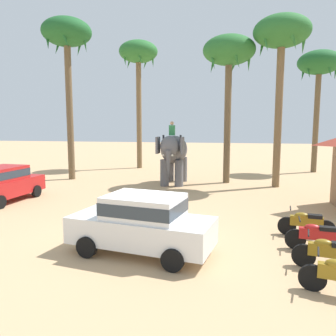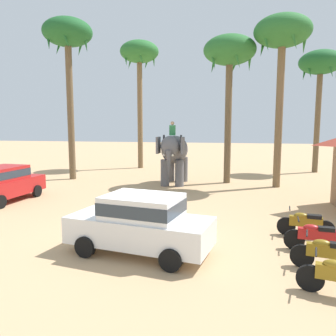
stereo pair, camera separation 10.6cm
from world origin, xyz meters
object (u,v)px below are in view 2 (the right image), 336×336
Objects in this scene: car_parked_far_side at (4,182)px; palm_tree_left_of_road at (282,38)px; palm_tree_behind_elephant at (68,39)px; motorcycle_mid_row at (316,236)px; motorcycle_fourth_in_row at (305,223)px; motorcycle_second_in_row at (328,253)px; palm_tree_near_hut at (139,57)px; palm_tree_far_back at (230,55)px; elephant_with_mahout at (174,152)px; palm_tree_leaning_seaward at (321,66)px; car_sedan_foreground at (141,222)px.

palm_tree_left_of_road reaches higher than car_parked_far_side.
palm_tree_behind_elephant is 13.32m from palm_tree_left_of_road.
motorcycle_fourth_in_row is at bearing 91.71° from motorcycle_mid_row.
motorcycle_second_in_row is 2.65m from motorcycle_fourth_in_row.
palm_tree_near_hut reaches higher than palm_tree_far_back.
elephant_with_mahout is 13.73m from palm_tree_leaning_seaward.
palm_tree_leaning_seaward is at bearing 78.52° from motorcycle_second_in_row.
car_sedan_foreground is 2.41× the size of motorcycle_fourth_in_row.
motorcycle_second_in_row is at bearing -62.51° from elephant_with_mahout.
palm_tree_left_of_road is (10.40, -7.10, -0.70)m from palm_tree_near_hut.
motorcycle_second_in_row is (4.94, -0.24, -0.46)m from car_sedan_foreground.
palm_tree_near_hut is (-4.26, 7.37, 7.26)m from elephant_with_mahout.
palm_tree_leaning_seaward is (9.85, 7.40, 6.04)m from elephant_with_mahout.
elephant_with_mahout is 6.82m from palm_tree_far_back.
palm_tree_behind_elephant reaches higher than motorcycle_second_in_row.
motorcycle_fourth_in_row is 18.38m from palm_tree_leaning_seaward.
palm_tree_left_of_road is at bearing -117.50° from palm_tree_leaning_seaward.
palm_tree_left_of_road is (0.13, 11.81, 8.09)m from motorcycle_second_in_row.
car_parked_far_side is 0.40× the size of palm_tree_behind_elephant.
motorcycle_mid_row is at bearing 88.86° from motorcycle_second_in_row.
elephant_with_mahout is (-1.07, 11.30, 1.06)m from car_sedan_foreground.
car_parked_far_side is at bearing -138.97° from elephant_with_mahout.
motorcycle_mid_row is at bearing -39.49° from palm_tree_behind_elephant.
palm_tree_far_back is (10.37, 0.54, -1.32)m from palm_tree_behind_elephant.
elephant_with_mahout is at bearing -177.49° from palm_tree_left_of_road.
elephant_with_mahout is 0.37× the size of palm_tree_behind_elephant.
palm_tree_leaning_seaward is (3.85, 18.95, 7.57)m from motorcycle_second_in_row.
palm_tree_left_of_road reaches higher than elephant_with_mahout.
motorcycle_mid_row is at bearing -59.64° from palm_tree_near_hut.
car_sedan_foreground reaches higher than motorcycle_mid_row.
palm_tree_leaning_seaward is at bearing 21.64° from palm_tree_behind_elephant.
car_parked_far_side is 2.33× the size of motorcycle_mid_row.
motorcycle_second_in_row is 14.32m from palm_tree_left_of_road.
car_parked_far_side is at bearing 168.69° from motorcycle_fourth_in_row.
palm_tree_behind_elephant is at bearing 144.01° from motorcycle_fourth_in_row.
car_parked_far_side is 0.46× the size of palm_tree_far_back.
car_parked_far_side is 0.40× the size of palm_tree_near_hut.
palm_tree_leaning_seaward is at bearing 43.09° from palm_tree_far_back.
palm_tree_behind_elephant is (-7.16, 0.66, 7.22)m from elephant_with_mahout.
car_sedan_foreground reaches higher than motorcycle_second_in_row.
car_sedan_foreground is 1.12× the size of elephant_with_mahout.
palm_tree_far_back is (-2.82, 11.40, 7.43)m from motorcycle_mid_row.
elephant_with_mahout is at bearing 117.49° from motorcycle_second_in_row.
palm_tree_near_hut is at bearing 66.68° from palm_tree_behind_elephant.
motorcycle_second_in_row is 0.20× the size of palm_tree_far_back.
car_parked_far_side is 9.59m from elephant_with_mahout.
palm_tree_near_hut is (2.89, 6.71, 0.04)m from palm_tree_behind_elephant.
palm_tree_left_of_road reaches higher than palm_tree_far_back.
palm_tree_far_back is 0.98× the size of palm_tree_leaning_seaward.
car_sedan_foreground is 16.71m from palm_tree_behind_elephant.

